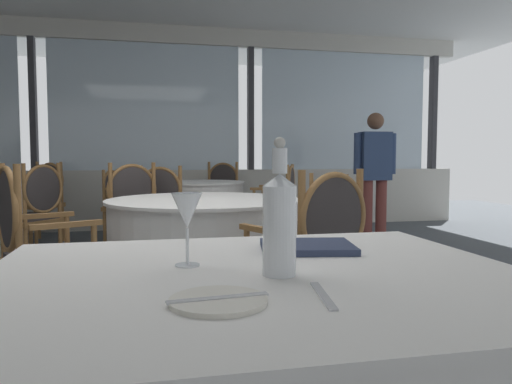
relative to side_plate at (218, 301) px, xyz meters
name	(u,v)px	position (x,y,z in m)	size (l,w,h in m)	color
ground_plane	(146,342)	(-0.16, 1.81, -0.75)	(15.41, 15.41, 0.00)	#4C5156
window_wall_far	(147,149)	(-0.16, 6.26, 0.41)	(9.66, 0.14, 2.90)	beige
side_plate	(218,301)	(0.00, 0.00, 0.00)	(0.19, 0.19, 0.01)	silver
butter_knife	(218,298)	(0.00, 0.00, 0.01)	(0.20, 0.02, 0.00)	silver
dinner_fork	(323,295)	(0.21, 0.00, 0.00)	(0.19, 0.02, 0.00)	silver
water_bottle	(279,221)	(0.17, 0.19, 0.13)	(0.08, 0.08, 0.33)	white
wine_glass	(187,212)	(-0.03, 0.34, 0.13)	(0.08, 0.08, 0.19)	white
menu_book	(307,247)	(0.34, 0.48, 0.01)	(0.28, 0.22, 0.02)	#2D3856
background_table_0	(204,253)	(0.23, 2.39, -0.38)	(1.32, 1.32, 0.75)	white
dining_chair_0_0	(138,211)	(-0.24, 3.39, -0.19)	(0.64, 0.61, 0.99)	olive
dining_chair_0_1	(33,240)	(-0.76, 1.93, -0.18)	(0.61, 0.64, 1.00)	olive
dining_chair_0_2	(316,250)	(0.69, 1.40, -0.19)	(0.64, 0.61, 0.97)	olive
dining_chair_0_3	(317,218)	(1.21, 2.85, -0.22)	(0.61, 0.64, 0.90)	olive
background_table_1	(198,213)	(0.41, 4.81, -0.38)	(1.11, 1.11, 0.75)	white
dining_chair_1_0	(165,207)	(0.01, 3.91, -0.20)	(0.64, 0.61, 0.95)	olive
dining_chair_1_1	(280,199)	(1.31, 4.41, -0.19)	(0.61, 0.64, 0.95)	olive
dining_chair_1_2	(221,191)	(0.81, 5.71, -0.19)	(0.64, 0.61, 0.97)	olive
dining_chair_1_3	(121,199)	(-0.48, 5.21, -0.23)	(0.61, 0.64, 0.89)	olive
dining_chair_2_2	(35,207)	(-1.20, 3.99, -0.19)	(0.65, 0.66, 0.98)	olive
dining_chair_2_3	(43,195)	(-1.43, 5.45, -0.18)	(0.66, 0.64, 0.98)	olive
diner_person_0	(375,170)	(2.49, 4.46, 0.13)	(0.53, 0.21, 1.56)	brown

